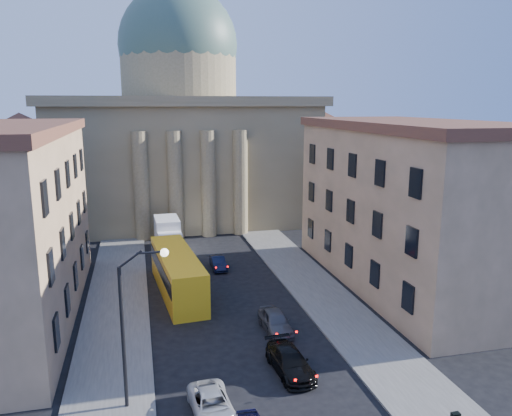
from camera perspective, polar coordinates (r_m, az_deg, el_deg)
The scene contains 11 objects.
sidewalk_left at distance 38.65m, azimuth -15.83°, elevation -13.17°, with size 5.00×60.00×0.15m, color #57544F.
sidewalk_right at distance 41.34m, azimuth 8.89°, elevation -11.15°, with size 5.00×60.00×0.15m, color #57544F.
church at distance 72.96m, azimuth -8.53°, elevation 8.38°, with size 68.02×28.76×36.60m.
building_right at distance 46.35m, azimuth 17.07°, elevation 0.50°, with size 11.60×26.60×14.70m.
street_lamp at distance 27.34m, azimuth -13.95°, elevation -11.88°, with size 2.62×0.44×8.83m.
car_left_mid at distance 28.20m, azimuth -5.06°, elevation -21.55°, with size 2.07×4.49×1.25m, color beige.
car_right_mid at distance 31.87m, azimuth 3.90°, elevation -17.12°, with size 1.98×4.88×1.42m, color black.
car_right_far at distance 36.89m, azimuth 2.22°, elevation -12.79°, with size 1.78×4.42×1.51m, color #48484D.
car_right_distant at distance 49.99m, azimuth -4.36°, elevation -6.26°, with size 1.31×3.76×1.24m, color black.
city_bus at distance 43.85m, azimuth -8.99°, elevation -7.22°, with size 4.00×12.83×3.56m.
box_truck at distance 56.34m, azimuth -10.02°, elevation -3.19°, with size 2.75×6.56×3.56m.
Camera 1 is at (-6.34, -17.09, 16.13)m, focal length 35.00 mm.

